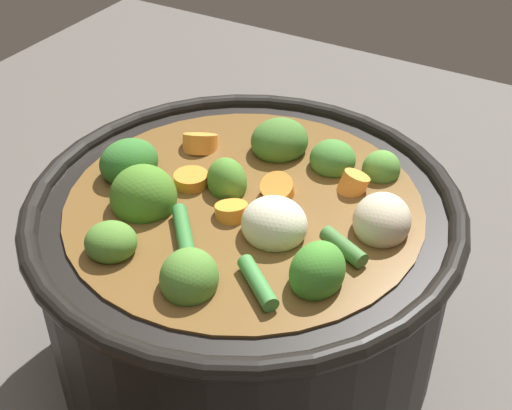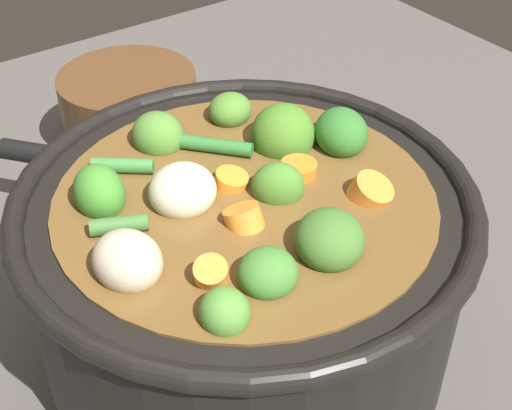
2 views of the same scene
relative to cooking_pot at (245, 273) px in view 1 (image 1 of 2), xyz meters
The scene contains 2 objects.
ground_plane 0.08m from the cooking_pot, 157.66° to the right, with size 1.10×1.10×0.00m, color #514C47.
cooking_pot is the anchor object (origin of this frame).
Camera 1 is at (0.32, 0.19, 0.42)m, focal length 49.52 mm.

